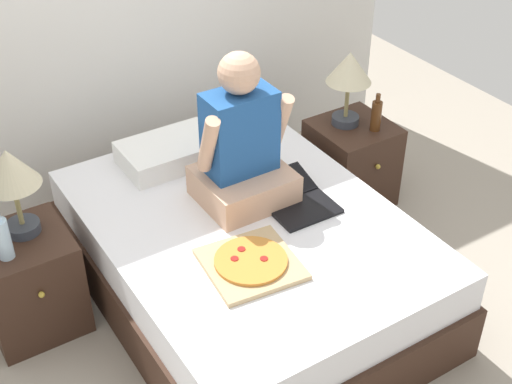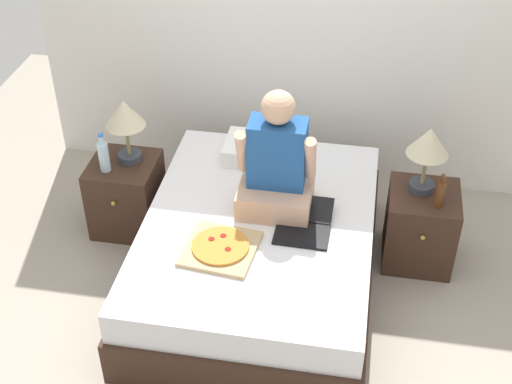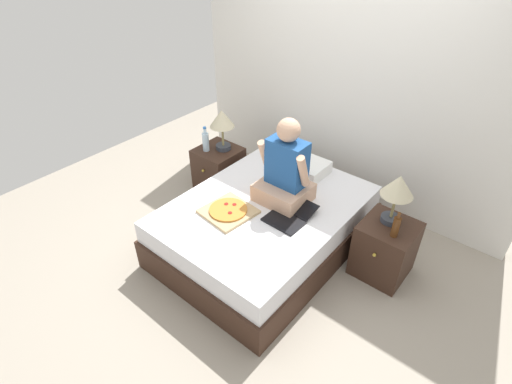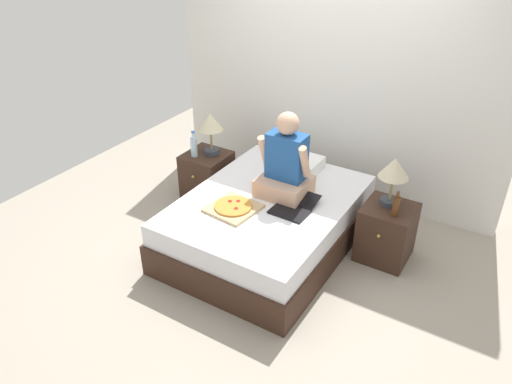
{
  "view_description": "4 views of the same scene",
  "coord_description": "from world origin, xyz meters",
  "px_view_note": "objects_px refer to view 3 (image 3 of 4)",
  "views": [
    {
      "loc": [
        -1.43,
        -2.35,
        2.6
      ],
      "look_at": [
        0.01,
        -0.07,
        0.7
      ],
      "focal_mm": 50.0,
      "sensor_mm": 36.0,
      "label": 1
    },
    {
      "loc": [
        0.55,
        -3.26,
        3.22
      ],
      "look_at": [
        0.01,
        -0.16,
        0.84
      ],
      "focal_mm": 50.0,
      "sensor_mm": 36.0,
      "label": 2
    },
    {
      "loc": [
        1.74,
        -2.23,
        2.65
      ],
      "look_at": [
        0.09,
        -0.25,
        0.81
      ],
      "focal_mm": 28.0,
      "sensor_mm": 36.0,
      "label": 3
    },
    {
      "loc": [
        1.91,
        -3.3,
        2.84
      ],
      "look_at": [
        -0.01,
        -0.19,
        0.67
      ],
      "focal_mm": 35.0,
      "sensor_mm": 36.0,
      "label": 4
    }
  ],
  "objects_px": {
    "lamp_on_right_nightstand": "(398,189)",
    "nightstand_right": "(385,249)",
    "water_bottle": "(206,141)",
    "nightstand_left": "(219,170)",
    "laptop": "(288,216)",
    "person_seated": "(285,172)",
    "beer_bottle": "(396,226)",
    "pizza_box": "(228,211)",
    "lamp_on_left_nightstand": "(222,121)",
    "bed": "(265,226)"
  },
  "relations": [
    {
      "from": "laptop",
      "to": "pizza_box",
      "type": "relative_size",
      "value": 0.96
    },
    {
      "from": "water_bottle",
      "to": "laptop",
      "type": "bearing_deg",
      "value": -14.58
    },
    {
      "from": "bed",
      "to": "nightstand_right",
      "type": "xyz_separation_m",
      "value": [
        0.99,
        0.41,
        0.01
      ]
    },
    {
      "from": "lamp_on_right_nightstand",
      "to": "nightstand_right",
      "type": "bearing_deg",
      "value": -59.07
    },
    {
      "from": "lamp_on_left_nightstand",
      "to": "laptop",
      "type": "xyz_separation_m",
      "value": [
        1.22,
        -0.49,
        -0.32
      ]
    },
    {
      "from": "bed",
      "to": "person_seated",
      "type": "distance_m",
      "value": 0.57
    },
    {
      "from": "nightstand_left",
      "to": "water_bottle",
      "type": "height_order",
      "value": "water_bottle"
    },
    {
      "from": "lamp_on_left_nightstand",
      "to": "nightstand_right",
      "type": "distance_m",
      "value": 2.03
    },
    {
      "from": "lamp_on_left_nightstand",
      "to": "pizza_box",
      "type": "height_order",
      "value": "lamp_on_left_nightstand"
    },
    {
      "from": "water_bottle",
      "to": "lamp_on_right_nightstand",
      "type": "bearing_deg",
      "value": 3.94
    },
    {
      "from": "nightstand_left",
      "to": "laptop",
      "type": "bearing_deg",
      "value": -19.17
    },
    {
      "from": "nightstand_left",
      "to": "nightstand_right",
      "type": "height_order",
      "value": "same"
    },
    {
      "from": "water_bottle",
      "to": "nightstand_right",
      "type": "xyz_separation_m",
      "value": [
        2.06,
        0.09,
        -0.37
      ]
    },
    {
      "from": "person_seated",
      "to": "pizza_box",
      "type": "distance_m",
      "value": 0.6
    },
    {
      "from": "water_bottle",
      "to": "nightstand_left",
      "type": "bearing_deg",
      "value": 48.35
    },
    {
      "from": "bed",
      "to": "nightstand_right",
      "type": "distance_m",
      "value": 1.07
    },
    {
      "from": "pizza_box",
      "to": "person_seated",
      "type": "bearing_deg",
      "value": 62.6
    },
    {
      "from": "bed",
      "to": "lamp_on_right_nightstand",
      "type": "distance_m",
      "value": 1.22
    },
    {
      "from": "lamp_on_left_nightstand",
      "to": "beer_bottle",
      "type": "distance_m",
      "value": 2.03
    },
    {
      "from": "nightstand_right",
      "to": "beer_bottle",
      "type": "height_order",
      "value": "beer_bottle"
    },
    {
      "from": "nightstand_left",
      "to": "pizza_box",
      "type": "bearing_deg",
      "value": -40.92
    },
    {
      "from": "nightstand_right",
      "to": "water_bottle",
      "type": "bearing_deg",
      "value": -177.5
    },
    {
      "from": "lamp_on_right_nightstand",
      "to": "pizza_box",
      "type": "xyz_separation_m",
      "value": [
        -1.13,
        -0.76,
        -0.33
      ]
    },
    {
      "from": "lamp_on_right_nightstand",
      "to": "person_seated",
      "type": "height_order",
      "value": "person_seated"
    },
    {
      "from": "lamp_on_right_nightstand",
      "to": "beer_bottle",
      "type": "xyz_separation_m",
      "value": [
        0.1,
        -0.15,
        -0.23
      ]
    },
    {
      "from": "bed",
      "to": "laptop",
      "type": "distance_m",
      "value": 0.39
    },
    {
      "from": "bed",
      "to": "beer_bottle",
      "type": "height_order",
      "value": "beer_bottle"
    },
    {
      "from": "nightstand_right",
      "to": "beer_bottle",
      "type": "relative_size",
      "value": 2.27
    },
    {
      "from": "lamp_on_right_nightstand",
      "to": "laptop",
      "type": "distance_m",
      "value": 0.9
    },
    {
      "from": "bed",
      "to": "nightstand_left",
      "type": "bearing_deg",
      "value": 157.66
    },
    {
      "from": "laptop",
      "to": "beer_bottle",
      "type": "bearing_deg",
      "value": 23.35
    },
    {
      "from": "nightstand_right",
      "to": "bed",
      "type": "bearing_deg",
      "value": -157.66
    },
    {
      "from": "bed",
      "to": "nightstand_right",
      "type": "relative_size",
      "value": 3.6
    },
    {
      "from": "beer_bottle",
      "to": "nightstand_right",
      "type": "bearing_deg",
      "value": 125.01
    },
    {
      "from": "water_bottle",
      "to": "beer_bottle",
      "type": "bearing_deg",
      "value": -0.27
    },
    {
      "from": "water_bottle",
      "to": "laptop",
      "type": "relative_size",
      "value": 0.66
    },
    {
      "from": "lamp_on_left_nightstand",
      "to": "nightstand_right",
      "type": "xyz_separation_m",
      "value": [
        1.94,
        -0.05,
        -0.59
      ]
    },
    {
      "from": "bed",
      "to": "person_seated",
      "type": "height_order",
      "value": "person_seated"
    },
    {
      "from": "laptop",
      "to": "nightstand_right",
      "type": "bearing_deg",
      "value": 31.53
    },
    {
      "from": "nightstand_left",
      "to": "laptop",
      "type": "relative_size",
      "value": 1.24
    },
    {
      "from": "nightstand_left",
      "to": "lamp_on_right_nightstand",
      "type": "relative_size",
      "value": 1.16
    },
    {
      "from": "nightstand_right",
      "to": "nightstand_left",
      "type": "bearing_deg",
      "value": 180.0
    },
    {
      "from": "lamp_on_left_nightstand",
      "to": "laptop",
      "type": "height_order",
      "value": "lamp_on_left_nightstand"
    },
    {
      "from": "lamp_on_right_nightstand",
      "to": "nightstand_left",
      "type": "bearing_deg",
      "value": -178.53
    },
    {
      "from": "bed",
      "to": "laptop",
      "type": "xyz_separation_m",
      "value": [
        0.27,
        -0.03,
        0.28
      ]
    },
    {
      "from": "water_bottle",
      "to": "beer_bottle",
      "type": "xyz_separation_m",
      "value": [
        2.13,
        -0.01,
        -0.02
      ]
    },
    {
      "from": "beer_bottle",
      "to": "pizza_box",
      "type": "height_order",
      "value": "beer_bottle"
    },
    {
      "from": "beer_bottle",
      "to": "pizza_box",
      "type": "bearing_deg",
      "value": -153.53
    },
    {
      "from": "bed",
      "to": "lamp_on_right_nightstand",
      "type": "height_order",
      "value": "lamp_on_right_nightstand"
    },
    {
      "from": "nightstand_left",
      "to": "person_seated",
      "type": "height_order",
      "value": "person_seated"
    }
  ]
}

